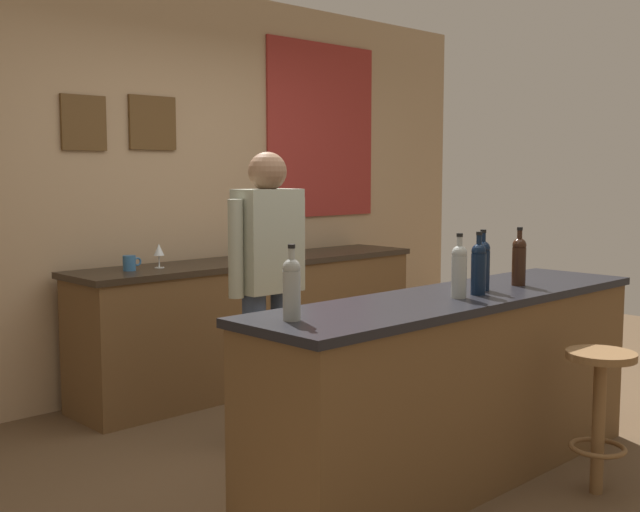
# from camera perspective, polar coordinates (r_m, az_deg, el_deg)

# --- Properties ---
(ground_plane) EXTENTS (10.00, 10.00, 0.00)m
(ground_plane) POSITION_cam_1_polar(r_m,az_deg,el_deg) (4.33, 5.29, -14.30)
(ground_plane) COLOR brown
(back_wall) EXTENTS (6.00, 0.09, 2.80)m
(back_wall) POSITION_cam_1_polar(r_m,az_deg,el_deg) (5.62, -10.18, 5.06)
(back_wall) COLOR tan
(back_wall) RESTS_ON ground_plane
(bar_counter) EXTENTS (2.43, 0.60, 0.92)m
(bar_counter) POSITION_cam_1_polar(r_m,az_deg,el_deg) (3.96, 9.78, -9.35)
(bar_counter) COLOR brown
(bar_counter) RESTS_ON ground_plane
(side_counter) EXTENTS (2.74, 0.56, 0.90)m
(side_counter) POSITION_cam_1_polar(r_m,az_deg,el_deg) (5.63, -4.73, -4.75)
(side_counter) COLOR brown
(side_counter) RESTS_ON ground_plane
(bartender) EXTENTS (0.52, 0.21, 1.62)m
(bartender) POSITION_cam_1_polar(r_m,az_deg,el_deg) (4.29, -3.79, -1.59)
(bartender) COLOR #384766
(bartender) RESTS_ON ground_plane
(bar_stool) EXTENTS (0.32, 0.32, 0.68)m
(bar_stool) POSITION_cam_1_polar(r_m,az_deg,el_deg) (3.94, 19.65, -9.69)
(bar_stool) COLOR brown
(bar_stool) RESTS_ON ground_plane
(wine_bottle_a) EXTENTS (0.07, 0.07, 0.31)m
(wine_bottle_a) POSITION_cam_1_polar(r_m,az_deg,el_deg) (3.12, -2.07, -2.25)
(wine_bottle_a) COLOR #999E99
(wine_bottle_a) RESTS_ON bar_counter
(wine_bottle_b) EXTENTS (0.07, 0.07, 0.31)m
(wine_bottle_b) POSITION_cam_1_polar(r_m,az_deg,el_deg) (3.74, 10.07, -0.96)
(wine_bottle_b) COLOR #999E99
(wine_bottle_b) RESTS_ON bar_counter
(wine_bottle_c) EXTENTS (0.07, 0.07, 0.31)m
(wine_bottle_c) POSITION_cam_1_polar(r_m,az_deg,el_deg) (3.85, 11.45, -0.78)
(wine_bottle_c) COLOR black
(wine_bottle_c) RESTS_ON bar_counter
(wine_bottle_d) EXTENTS (0.07, 0.07, 0.31)m
(wine_bottle_d) POSITION_cam_1_polar(r_m,az_deg,el_deg) (4.00, 11.73, -0.53)
(wine_bottle_d) COLOR black
(wine_bottle_d) RESTS_ON bar_counter
(wine_bottle_e) EXTENTS (0.07, 0.07, 0.31)m
(wine_bottle_e) POSITION_cam_1_polar(r_m,az_deg,el_deg) (4.22, 14.27, -0.25)
(wine_bottle_e) COLOR black
(wine_bottle_e) RESTS_ON bar_counter
(wine_glass_a) EXTENTS (0.07, 0.07, 0.16)m
(wine_glass_a) POSITION_cam_1_polar(r_m,az_deg,el_deg) (5.12, -11.63, 0.38)
(wine_glass_a) COLOR silver
(wine_glass_a) RESTS_ON side_counter
(wine_glass_b) EXTENTS (0.07, 0.07, 0.16)m
(wine_glass_b) POSITION_cam_1_polar(r_m,az_deg,el_deg) (5.54, -6.05, 0.89)
(wine_glass_b) COLOR silver
(wine_glass_b) RESTS_ON side_counter
(wine_glass_c) EXTENTS (0.07, 0.07, 0.16)m
(wine_glass_c) POSITION_cam_1_polar(r_m,az_deg,el_deg) (5.83, -2.31, 1.17)
(wine_glass_c) COLOR silver
(wine_glass_c) RESTS_ON side_counter
(wine_glass_d) EXTENTS (0.07, 0.07, 0.16)m
(wine_glass_d) POSITION_cam_1_polar(r_m,az_deg,el_deg) (5.96, -1.49, 1.28)
(wine_glass_d) COLOR silver
(wine_glass_d) RESTS_ON side_counter
(coffee_mug) EXTENTS (0.13, 0.08, 0.09)m
(coffee_mug) POSITION_cam_1_polar(r_m,az_deg,el_deg) (5.02, -13.66, -0.50)
(coffee_mug) COLOR #336699
(coffee_mug) RESTS_ON side_counter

